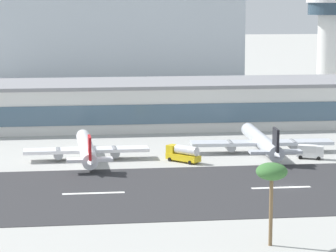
# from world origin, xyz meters

# --- Properties ---
(ground_plane) EXTENTS (1400.00, 1400.00, 0.00)m
(ground_plane) POSITION_xyz_m (0.00, 0.00, 0.00)
(ground_plane) COLOR #A8A8A3
(runway_strip) EXTENTS (800.00, 43.66, 0.08)m
(runway_strip) POSITION_xyz_m (0.00, -1.07, 0.04)
(runway_strip) COLOR #2D2D30
(runway_strip) RESTS_ON ground_plane
(runway_centreline_dash_3) EXTENTS (12.00, 1.20, 0.01)m
(runway_centreline_dash_3) POSITION_xyz_m (-38.66, -1.07, 0.09)
(runway_centreline_dash_3) COLOR white
(runway_centreline_dash_3) RESTS_ON runway_strip
(runway_centreline_dash_4) EXTENTS (12.00, 1.20, 0.01)m
(runway_centreline_dash_4) POSITION_xyz_m (-1.58, -1.07, 0.09)
(runway_centreline_dash_4) COLOR white
(runway_centreline_dash_4) RESTS_ON runway_strip
(terminal_building) EXTENTS (145.16, 30.35, 13.13)m
(terminal_building) POSITION_xyz_m (-17.78, 82.25, 6.57)
(terminal_building) COLOR silver
(terminal_building) RESTS_ON ground_plane
(control_tower) EXTENTS (16.09, 16.09, 37.09)m
(control_tower) POSITION_xyz_m (46.45, 115.57, 23.20)
(control_tower) COLOR silver
(control_tower) RESTS_ON ground_plane
(distant_hotel_block) EXTENTS (126.29, 24.86, 43.06)m
(distant_hotel_block) POSITION_xyz_m (-26.23, 215.12, 21.53)
(distant_hotel_block) COLOR #A8B2BC
(distant_hotel_block) RESTS_ON ground_plane
(airliner_red_tail_gate_0) EXTENTS (29.11, 38.80, 8.10)m
(airliner_red_tail_gate_0) POSITION_xyz_m (-39.02, 31.66, 2.58)
(airliner_red_tail_gate_0) COLOR white
(airliner_red_tail_gate_0) RESTS_ON ground_plane
(airliner_black_tail_gate_1) EXTENTS (34.93, 40.40, 8.43)m
(airliner_black_tail_gate_1) POSITION_xyz_m (3.60, 35.31, 2.68)
(airliner_black_tail_gate_1) COLOR silver
(airliner_black_tail_gate_1) RESTS_ON ground_plane
(service_fuel_truck_0) EXTENTS (7.68, 8.01, 3.95)m
(service_fuel_truck_0) POSITION_xyz_m (-17.10, 26.85, 2.03)
(service_fuel_truck_0) COLOR gold
(service_fuel_truck_0) RESTS_ON ground_plane
(service_box_truck_1) EXTENTS (6.46, 4.64, 3.25)m
(service_box_truck_1) POSITION_xyz_m (13.01, 26.78, 1.79)
(service_box_truck_1) COLOR white
(service_box_truck_1) RESTS_ON ground_plane
(palm_tree_1) EXTENTS (4.76, 4.76, 12.80)m
(palm_tree_1) POSITION_xyz_m (-13.24, -37.75, 11.14)
(palm_tree_1) COLOR brown
(palm_tree_1) RESTS_ON ground_plane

